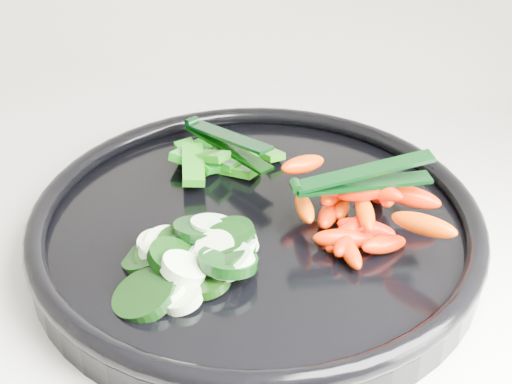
# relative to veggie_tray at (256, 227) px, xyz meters

# --- Properties ---
(veggie_tray) EXTENTS (0.41, 0.41, 0.04)m
(veggie_tray) POSITION_rel_veggie_tray_xyz_m (0.00, 0.00, 0.00)
(veggie_tray) COLOR black
(veggie_tray) RESTS_ON counter
(cucumber_pile) EXTENTS (0.11, 0.13, 0.04)m
(cucumber_pile) POSITION_rel_veggie_tray_xyz_m (-0.03, -0.07, 0.01)
(cucumber_pile) COLOR black
(cucumber_pile) RESTS_ON veggie_tray
(carrot_pile) EXTENTS (0.15, 0.14, 0.05)m
(carrot_pile) POSITION_rel_veggie_tray_xyz_m (0.08, 0.01, 0.02)
(carrot_pile) COLOR #FF1500
(carrot_pile) RESTS_ON veggie_tray
(pepper_pile) EXTENTS (0.11, 0.11, 0.04)m
(pepper_pile) POSITION_rel_veggie_tray_xyz_m (-0.06, 0.08, 0.01)
(pepper_pile) COLOR #12730A
(pepper_pile) RESTS_ON veggie_tray
(tong_carrot) EXTENTS (0.11, 0.06, 0.02)m
(tong_carrot) POSITION_rel_veggie_tray_xyz_m (0.08, 0.01, 0.05)
(tong_carrot) COLOR black
(tong_carrot) RESTS_ON carrot_pile
(tong_pepper) EXTENTS (0.10, 0.08, 0.02)m
(tong_pepper) POSITION_rel_veggie_tray_xyz_m (-0.05, 0.08, 0.03)
(tong_pepper) COLOR black
(tong_pepper) RESTS_ON pepper_pile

